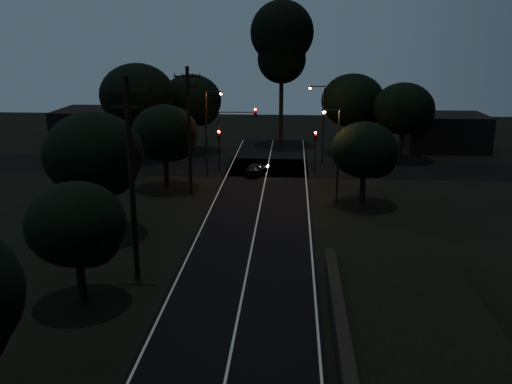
{
  "coord_description": "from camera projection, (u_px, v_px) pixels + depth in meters",
  "views": [
    {
      "loc": [
        2.46,
        -13.63,
        13.1
      ],
      "look_at": [
        0.0,
        24.0,
        2.5
      ],
      "focal_mm": 40.0,
      "sensor_mm": 36.0,
      "label": 1
    }
  ],
  "objects": [
    {
      "name": "streetlight_b",
      "position": [
        321.0,
        119.0,
        57.47
      ],
      "size": [
        1.66,
        0.26,
        8.0
      ],
      "color": "black",
      "rests_on": "ground"
    },
    {
      "name": "tree_far_e",
      "position": [
        406.0,
        110.0,
        59.51
      ],
      "size": [
        6.38,
        6.38,
        8.09
      ],
      "color": "black",
      "rests_on": "ground"
    },
    {
      "name": "road_surface",
      "position": [
        262.0,
        198.0,
        46.68
      ],
      "size": [
        60.0,
        70.0,
        0.03
      ],
      "color": "black",
      "rests_on": "ground"
    },
    {
      "name": "tree_far_nw",
      "position": [
        193.0,
        102.0,
        63.73
      ],
      "size": [
        6.82,
        6.82,
        8.63
      ],
      "color": "black",
      "rests_on": "ground"
    },
    {
      "name": "utility_pole_mid",
      "position": [
        131.0,
        177.0,
        30.02
      ],
      "size": [
        2.2,
        0.3,
        11.0
      ],
      "color": "black",
      "rests_on": "ground"
    },
    {
      "name": "tree_far_w",
      "position": [
        140.0,
        97.0,
        59.92
      ],
      "size": [
        7.87,
        7.87,
        10.03
      ],
      "color": "black",
      "rests_on": "ground"
    },
    {
      "name": "tree_far_ne",
      "position": [
        355.0,
        102.0,
        62.57
      ],
      "size": [
        6.94,
        6.94,
        8.78
      ],
      "color": "black",
      "rests_on": "ground"
    },
    {
      "name": "signal_left",
      "position": [
        219.0,
        143.0,
        54.73
      ],
      "size": [
        0.28,
        0.35,
        4.1
      ],
      "color": "black",
      "rests_on": "ground"
    },
    {
      "name": "streetlight_a",
      "position": [
        208.0,
        128.0,
        52.37
      ],
      "size": [
        1.66,
        0.26,
        8.0
      ],
      "color": "black",
      "rests_on": "ground"
    },
    {
      "name": "building_right",
      "position": [
        445.0,
        132.0,
        65.91
      ],
      "size": [
        9.0,
        7.0,
        4.0
      ],
      "primitive_type": "cube",
      "color": "black",
      "rests_on": "ground"
    },
    {
      "name": "tall_pine",
      "position": [
        282.0,
        41.0,
        66.29
      ],
      "size": [
        7.37,
        7.37,
        16.75
      ],
      "color": "black",
      "rests_on": "ground"
    },
    {
      "name": "signal_right",
      "position": [
        315.0,
        144.0,
        54.15
      ],
      "size": [
        0.28,
        0.35,
        4.1
      ],
      "color": "black",
      "rests_on": "ground"
    },
    {
      "name": "utility_pole_far",
      "position": [
        189.0,
        129.0,
        46.42
      ],
      "size": [
        2.2,
        0.3,
        10.5
      ],
      "color": "black",
      "rests_on": "ground"
    },
    {
      "name": "streetlight_c",
      "position": [
        336.0,
        149.0,
        44.07
      ],
      "size": [
        1.46,
        0.26,
        7.5
      ],
      "color": "black",
      "rests_on": "ground"
    },
    {
      "name": "tree_left_b",
      "position": [
        79.0,
        227.0,
        27.63
      ],
      "size": [
        4.86,
        4.86,
        6.18
      ],
      "color": "black",
      "rests_on": "ground"
    },
    {
      "name": "car",
      "position": [
        256.0,
        169.0,
        54.04
      ],
      "size": [
        2.33,
        3.62,
        1.15
      ],
      "primitive_type": "imported",
      "rotation": [
        0.0,
        0.0,
        2.83
      ],
      "color": "black",
      "rests_on": "ground"
    },
    {
      "name": "signal_mast",
      "position": [
        236.0,
        128.0,
        54.22
      ],
      "size": [
        3.7,
        0.35,
        6.25
      ],
      "color": "black",
      "rests_on": "ground"
    },
    {
      "name": "building_left",
      "position": [
        103.0,
        128.0,
        67.4
      ],
      "size": [
        10.0,
        8.0,
        4.4
      ],
      "primitive_type": "cube",
      "color": "black",
      "rests_on": "ground"
    },
    {
      "name": "tree_left_d",
      "position": [
        167.0,
        135.0,
        48.6
      ],
      "size": [
        5.67,
        5.67,
        7.2
      ],
      "color": "black",
      "rests_on": "ground"
    },
    {
      "name": "tree_right_a",
      "position": [
        367.0,
        152.0,
        43.85
      ],
      "size": [
        5.13,
        5.13,
        6.52
      ],
      "color": "black",
      "rests_on": "ground"
    },
    {
      "name": "tree_left_c",
      "position": [
        96.0,
        157.0,
        37.01
      ],
      "size": [
        6.49,
        6.49,
        8.2
      ],
      "color": "black",
      "rests_on": "ground"
    }
  ]
}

